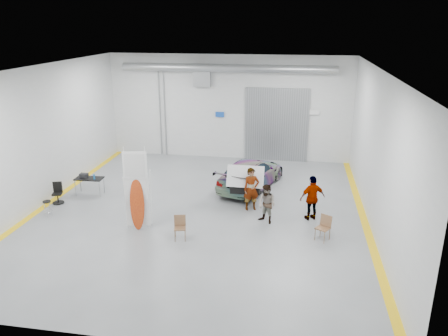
% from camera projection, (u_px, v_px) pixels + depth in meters
% --- Properties ---
extents(ground, '(16.00, 16.00, 0.00)m').
position_uv_depth(ground, '(199.00, 212.00, 18.63)').
color(ground, slate).
rests_on(ground, ground).
extents(room_shell, '(14.02, 16.18, 6.01)m').
position_uv_depth(room_shell, '(214.00, 108.00, 19.36)').
color(room_shell, silver).
rests_on(room_shell, ground).
extents(sedan_car, '(3.34, 5.16, 1.39)m').
position_uv_depth(sedan_car, '(251.00, 173.00, 21.26)').
color(sedan_car, white).
rests_on(sedan_car, ground).
extents(person_a, '(0.79, 0.65, 1.88)m').
position_uv_depth(person_a, '(251.00, 189.00, 18.62)').
color(person_a, '#926B4F').
rests_on(person_a, ground).
extents(person_b, '(0.99, 0.94, 1.61)m').
position_uv_depth(person_b, '(267.00, 204.00, 17.42)').
color(person_b, slate).
rests_on(person_b, ground).
extents(person_c, '(1.18, 0.89, 1.89)m').
position_uv_depth(person_c, '(312.00, 198.00, 17.68)').
color(person_c, '#974A32').
rests_on(person_c, ground).
extents(surfboard_display, '(0.94, 0.37, 3.34)m').
position_uv_depth(surfboard_display, '(136.00, 197.00, 16.73)').
color(surfboard_display, white).
rests_on(surfboard_display, ground).
extents(folding_chair_near, '(0.52, 0.54, 0.91)m').
position_uv_depth(folding_chair_near, '(180.00, 232.00, 16.23)').
color(folding_chair_near, brown).
rests_on(folding_chair_near, ground).
extents(folding_chair_far, '(0.61, 0.67, 0.95)m').
position_uv_depth(folding_chair_far, '(322.00, 233.00, 16.17)').
color(folding_chair_far, brown).
rests_on(folding_chair_far, ground).
extents(shop_stool, '(0.35, 0.35, 0.68)m').
position_uv_depth(shop_stool, '(48.00, 209.00, 18.15)').
color(shop_stool, black).
rests_on(shop_stool, ground).
extents(work_table, '(1.31, 0.69, 1.05)m').
position_uv_depth(work_table, '(88.00, 178.00, 20.32)').
color(work_table, gray).
rests_on(work_table, ground).
extents(office_chair, '(0.52, 0.54, 0.94)m').
position_uv_depth(office_chair, '(58.00, 194.00, 19.45)').
color(office_chair, black).
rests_on(office_chair, ground).
extents(trunk_lid, '(1.62, 0.98, 0.04)m').
position_uv_depth(trunk_lid, '(246.00, 174.00, 19.03)').
color(trunk_lid, silver).
rests_on(trunk_lid, sedan_car).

